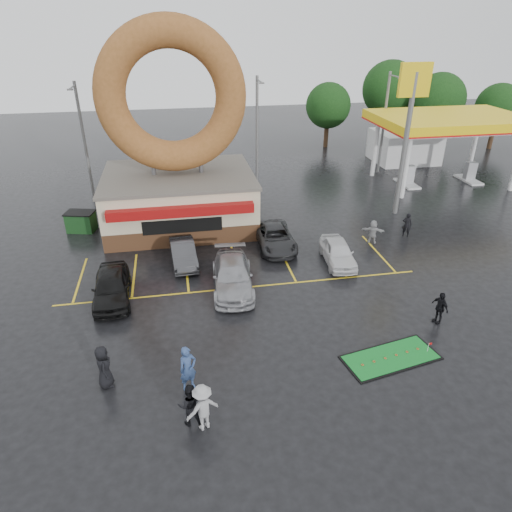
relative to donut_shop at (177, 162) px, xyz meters
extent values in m
plane|color=black|center=(3.00, -12.97, -4.46)|extent=(120.00, 120.00, 0.00)
cube|color=#472B19|center=(0.00, 0.03, -3.86)|extent=(10.00, 8.00, 1.20)
cube|color=beige|center=(0.00, 0.03, -2.11)|extent=(10.00, 8.00, 2.30)
cube|color=#59544C|center=(0.00, 0.03, -0.86)|extent=(10.20, 8.20, 0.20)
cube|color=maroon|center=(0.00, -4.27, -1.86)|extent=(9.00, 0.60, 0.60)
cylinder|color=slate|center=(-1.60, 0.03, -0.16)|extent=(0.30, 0.30, 1.20)
cylinder|color=slate|center=(1.60, 0.03, -0.16)|extent=(0.30, 0.30, 1.20)
torus|color=brown|center=(0.00, 0.03, 4.24)|extent=(9.60, 2.00, 9.60)
cylinder|color=silver|center=(18.00, 2.03, -1.96)|extent=(0.40, 0.40, 5.00)
cylinder|color=silver|center=(18.00, 8.03, -1.96)|extent=(0.40, 0.40, 5.00)
cylinder|color=silver|center=(28.00, 8.03, -1.96)|extent=(0.40, 0.40, 5.00)
cube|color=silver|center=(23.00, 5.03, 0.79)|extent=(12.00, 8.00, 0.50)
cube|color=yellow|center=(23.00, 5.03, 1.09)|extent=(12.30, 8.30, 0.70)
cube|color=#99999E|center=(20.00, 5.03, -3.56)|extent=(0.90, 0.60, 1.60)
cube|color=#99999E|center=(26.00, 5.03, -3.56)|extent=(0.90, 0.60, 1.60)
cube|color=silver|center=(23.00, 12.03, -2.96)|extent=(6.00, 5.00, 3.00)
cylinder|color=slate|center=(16.00, -0.97, 0.54)|extent=(0.36, 0.36, 10.00)
cube|color=yellow|center=(16.00, -0.97, 5.04)|extent=(2.20, 0.30, 2.20)
cylinder|color=slate|center=(-7.00, 7.03, 0.04)|extent=(0.24, 0.24, 9.00)
cylinder|color=slate|center=(-7.00, 6.03, 4.24)|extent=(0.12, 2.00, 0.12)
cube|color=slate|center=(-7.00, 5.03, 4.19)|extent=(0.40, 0.18, 0.12)
cylinder|color=slate|center=(7.00, 8.03, 0.04)|extent=(0.24, 0.24, 9.00)
cylinder|color=slate|center=(7.00, 7.03, 4.24)|extent=(0.12, 2.00, 0.12)
cube|color=slate|center=(7.00, 6.03, 4.19)|extent=(0.40, 0.18, 0.12)
cylinder|color=slate|center=(19.00, 9.03, 0.04)|extent=(0.24, 0.24, 9.00)
cylinder|color=slate|center=(19.00, 8.03, 4.24)|extent=(0.12, 2.00, 0.12)
cube|color=slate|center=(19.00, 7.03, 4.19)|extent=(0.40, 0.18, 0.12)
cylinder|color=#332114|center=(29.00, 17.03, -3.02)|extent=(0.50, 0.50, 2.88)
sphere|color=black|center=(29.00, 17.03, 0.74)|extent=(5.60, 5.60, 5.60)
cylinder|color=#332114|center=(35.00, 15.03, -3.20)|extent=(0.50, 0.50, 2.52)
sphere|color=black|center=(35.00, 15.03, 0.09)|extent=(4.90, 4.90, 4.90)
cylinder|color=#332114|center=(25.00, 21.03, -2.84)|extent=(0.50, 0.50, 3.24)
sphere|color=black|center=(25.00, 21.03, 1.39)|extent=(6.30, 6.30, 6.30)
cylinder|color=#332114|center=(17.00, 19.03, -3.20)|extent=(0.50, 0.50, 2.52)
sphere|color=black|center=(17.00, 19.03, 0.09)|extent=(4.90, 4.90, 4.90)
imported|color=black|center=(-3.93, -9.47, -3.69)|extent=(2.04, 4.65, 1.56)
imported|color=#323134|center=(-0.11, -6.09, -3.80)|extent=(1.67, 4.11, 1.33)
imported|color=#98989D|center=(2.42, -9.47, -3.70)|extent=(2.55, 5.40, 1.52)
imported|color=#28282A|center=(5.78, -4.97, -3.79)|extent=(2.37, 4.93, 1.36)
imported|color=silver|center=(9.04, -7.70, -3.77)|extent=(1.97, 4.19, 1.38)
imported|color=navy|center=(-0.33, -16.72, -3.47)|extent=(0.86, 0.74, 1.98)
imported|color=black|center=(-0.37, -18.52, -3.58)|extent=(0.89, 0.71, 1.76)
imported|color=#939396|center=(0.09, -18.81, -3.51)|extent=(1.42, 1.14, 1.92)
imported|color=black|center=(-3.60, -15.96, -3.52)|extent=(0.72, 1.00, 1.89)
imported|color=black|center=(11.80, -14.40, -3.63)|extent=(0.65, 1.05, 1.67)
imported|color=#9B9B9E|center=(12.19, -5.51, -3.68)|extent=(1.52, 1.01, 1.58)
imported|color=black|center=(14.84, -4.99, -3.62)|extent=(0.74, 0.65, 1.69)
cube|color=#1A461D|center=(-6.86, -0.09, -3.81)|extent=(2.04, 1.60, 1.30)
cube|color=black|center=(8.41, -16.51, -4.44)|extent=(4.50, 2.61, 0.05)
cube|color=#137427|center=(8.41, -16.51, -4.41)|extent=(4.28, 2.38, 0.03)
cylinder|color=silver|center=(10.16, -16.46, -4.18)|extent=(0.02, 0.02, 0.48)
cube|color=red|center=(10.23, -16.46, -3.98)|extent=(0.14, 0.01, 0.10)
camera|label=1|loc=(-0.17, -30.73, 8.75)|focal=32.00mm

